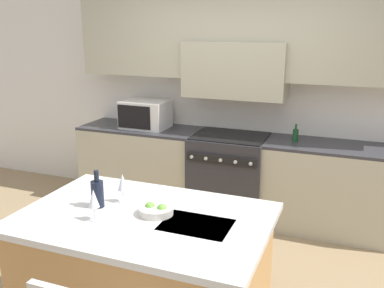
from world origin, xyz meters
TOP-DOWN VIEW (x-y plane):
  - back_cabinetry at (0.00, 1.87)m, footprint 10.00×0.46m
  - back_counter at (0.00, 1.62)m, footprint 3.68×0.62m
  - range_stove at (-0.00, 1.60)m, footprint 0.82×0.70m
  - microwave at (-1.06, 1.62)m, footprint 0.53×0.40m
  - kitchen_island at (0.02, -0.50)m, footprint 1.65×1.09m
  - wine_bottle at (-0.34, -0.49)m, footprint 0.09×0.09m
  - wine_glass_near at (-0.24, -0.68)m, footprint 0.07×0.07m
  - wine_glass_far at (-0.22, -0.36)m, footprint 0.07×0.07m
  - fruit_bowl at (0.09, -0.46)m, footprint 0.23×0.23m
  - oil_bottle_on_counter at (0.70, 1.64)m, footprint 0.06×0.06m

SIDE VIEW (x-z plane):
  - kitchen_island at x=0.02m, z-range 0.00..0.92m
  - back_counter at x=0.00m, z-range 0.00..0.94m
  - range_stove at x=0.00m, z-range 0.00..0.95m
  - fruit_bowl at x=0.09m, z-range 0.90..0.98m
  - oil_bottle_on_counter at x=0.70m, z-range 0.91..1.10m
  - wine_bottle at x=-0.34m, z-range 0.88..1.15m
  - wine_glass_near at x=-0.24m, z-range 0.95..1.16m
  - wine_glass_far at x=-0.22m, z-range 0.95..1.16m
  - microwave at x=-1.06m, z-range 0.94..1.26m
  - back_cabinetry at x=0.00m, z-range 0.25..2.95m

